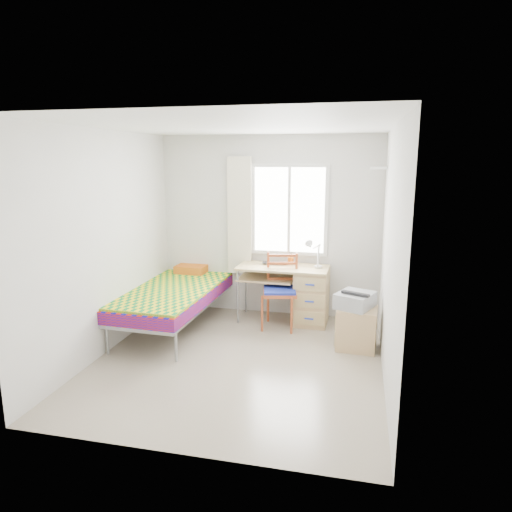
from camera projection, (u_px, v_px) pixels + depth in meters
The scene contains 17 objects.
floor at pixel (239, 360), 5.23m from camera, with size 3.50×3.50×0.00m, color #BCAD93.
ceiling at pixel (237, 125), 4.69m from camera, with size 3.50×3.50×0.00m, color white.
wall_back at pixel (269, 227), 6.63m from camera, with size 3.20×3.20×0.00m, color silver.
wall_left at pixel (105, 243), 5.31m from camera, with size 3.50×3.50×0.00m, color silver.
wall_right at pixel (390, 256), 4.62m from camera, with size 3.50×3.50×0.00m, color silver.
window at pixel (289, 210), 6.49m from camera, with size 1.10×0.04×1.30m.
curtain at pixel (240, 216), 6.62m from camera, with size 0.35×0.05×1.70m, color beige.
floating_shelf at pixel (379, 168), 5.80m from camera, with size 0.20×0.32×0.03m, color white.
bed at pixel (177, 292), 6.25m from camera, with size 1.14×2.30×0.98m.
desk at pixel (307, 293), 6.37m from camera, with size 1.28×0.61×0.79m.
chair at pixel (281, 286), 6.19m from camera, with size 0.52×0.52×1.02m.
cabinet at pixel (356, 328), 5.52m from camera, with size 0.50×0.45×0.51m.
printer at pixel (355, 300), 5.49m from camera, with size 0.52×0.56×0.19m.
laptop at pixel (275, 264), 6.46m from camera, with size 0.36×0.23×0.03m, color black.
pen_cup at pixel (291, 261), 6.51m from camera, with size 0.08×0.08×0.10m, color #E75819.
task_lamp at pixel (313, 251), 6.14m from camera, with size 0.23×0.32×0.41m.
book at pixel (269, 280), 6.44m from camera, with size 0.17×0.24×0.02m, color gray.
Camera 1 is at (1.27, -4.70, 2.26)m, focal length 32.00 mm.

